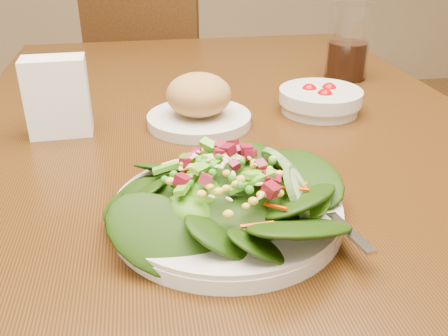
# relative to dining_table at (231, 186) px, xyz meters

# --- Properties ---
(dining_table) EXTENTS (0.90, 1.40, 0.75)m
(dining_table) POSITION_rel_dining_table_xyz_m (0.00, 0.00, 0.00)
(dining_table) COLOR #4A290D
(dining_table) RESTS_ON ground_plane
(chair_far) EXTENTS (0.52, 0.52, 0.87)m
(chair_far) POSITION_rel_dining_table_xyz_m (-0.09, 1.00, -0.19)
(chair_far) COLOR #462813
(chair_far) RESTS_ON ground_plane
(salad_plate) EXTENTS (0.27, 0.27, 0.08)m
(salad_plate) POSITION_rel_dining_table_xyz_m (-0.04, -0.26, 0.13)
(salad_plate) COLOR silver
(salad_plate) RESTS_ON dining_table
(bread_plate) EXTENTS (0.18, 0.18, 0.09)m
(bread_plate) POSITION_rel_dining_table_xyz_m (-0.05, 0.04, 0.14)
(bread_plate) COLOR silver
(bread_plate) RESTS_ON dining_table
(tomato_bowl) EXTENTS (0.15, 0.15, 0.05)m
(tomato_bowl) POSITION_rel_dining_table_xyz_m (0.17, 0.07, 0.12)
(tomato_bowl) COLOR silver
(tomato_bowl) RESTS_ON dining_table
(drinking_glass) EXTENTS (0.09, 0.09, 0.16)m
(drinking_glass) POSITION_rel_dining_table_xyz_m (0.30, 0.26, 0.17)
(drinking_glass) COLOR silver
(drinking_glass) RESTS_ON dining_table
(napkin_holder) EXTENTS (0.10, 0.06, 0.12)m
(napkin_holder) POSITION_rel_dining_table_xyz_m (-0.27, 0.04, 0.17)
(napkin_holder) COLOR white
(napkin_holder) RESTS_ON dining_table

